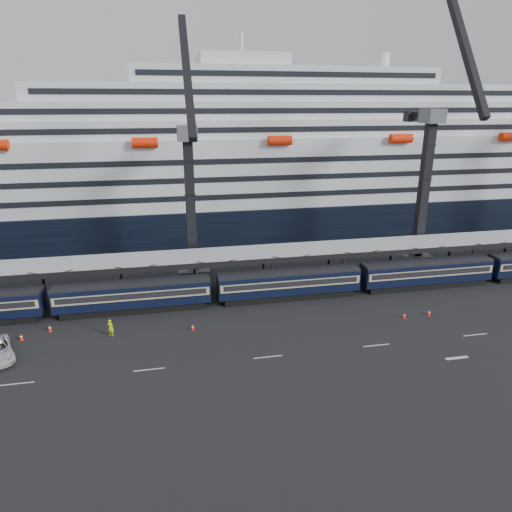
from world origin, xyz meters
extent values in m
plane|color=black|center=(0.00, 0.00, 0.00)|extent=(260.00, 260.00, 0.00)
cube|color=beige|center=(-38.00, -4.00, 0.01)|extent=(3.00, 0.15, 0.02)
cube|color=beige|center=(-26.00, -4.00, 0.01)|extent=(3.00, 0.15, 0.02)
cube|color=beige|center=(-14.00, -4.00, 0.01)|extent=(3.00, 0.15, 0.02)
cube|color=beige|center=(-2.00, -4.00, 0.01)|extent=(3.00, 0.15, 0.02)
cube|color=beige|center=(10.00, -4.00, 0.01)|extent=(3.00, 0.15, 0.02)
cube|color=beige|center=(5.00, -8.00, 0.01)|extent=(2.50, 0.40, 0.02)
cube|color=black|center=(-28.00, 10.00, 0.45)|extent=(17.48, 2.40, 0.90)
cube|color=black|center=(-28.00, 10.00, 2.25)|extent=(19.00, 2.80, 2.70)
cube|color=tan|center=(-28.00, 10.00, 2.55)|extent=(18.62, 2.92, 1.05)
cube|color=black|center=(-28.00, 10.00, 2.60)|extent=(17.86, 2.98, 0.70)
cube|color=black|center=(-28.00, 10.00, 3.75)|extent=(19.00, 2.50, 0.35)
cube|color=black|center=(-8.00, 10.00, 0.45)|extent=(17.48, 2.40, 0.90)
cube|color=black|center=(-8.00, 10.00, 2.25)|extent=(19.00, 2.80, 2.70)
cube|color=tan|center=(-8.00, 10.00, 2.55)|extent=(18.62, 2.92, 1.05)
cube|color=black|center=(-8.00, 10.00, 2.60)|extent=(17.86, 2.98, 0.70)
cube|color=black|center=(-8.00, 10.00, 3.75)|extent=(19.00, 2.50, 0.35)
cube|color=black|center=(12.00, 10.00, 0.45)|extent=(17.48, 2.40, 0.90)
cube|color=black|center=(12.00, 10.00, 2.25)|extent=(19.00, 2.80, 2.70)
cube|color=tan|center=(12.00, 10.00, 2.55)|extent=(18.62, 2.92, 1.05)
cube|color=black|center=(12.00, 10.00, 2.60)|extent=(17.86, 2.98, 0.70)
cube|color=black|center=(12.00, 10.00, 3.75)|extent=(19.00, 2.50, 0.35)
cube|color=#A1A4AA|center=(0.00, 14.00, 5.40)|extent=(130.00, 6.00, 0.25)
cube|color=black|center=(0.00, 11.00, 5.10)|extent=(130.00, 0.25, 0.70)
cube|color=black|center=(0.00, 17.00, 5.10)|extent=(130.00, 0.25, 0.70)
cube|color=black|center=(-40.00, 11.20, 2.70)|extent=(0.25, 0.25, 5.40)
cube|color=black|center=(-40.00, 16.80, 2.70)|extent=(0.25, 0.25, 5.40)
cube|color=black|center=(-30.00, 11.20, 2.70)|extent=(0.25, 0.25, 5.40)
cube|color=black|center=(-30.00, 16.80, 2.70)|extent=(0.25, 0.25, 5.40)
cube|color=black|center=(-20.00, 11.20, 2.70)|extent=(0.25, 0.25, 5.40)
cube|color=black|center=(-20.00, 16.80, 2.70)|extent=(0.25, 0.25, 5.40)
cube|color=black|center=(-10.00, 11.20, 2.70)|extent=(0.25, 0.25, 5.40)
cube|color=black|center=(-10.00, 16.80, 2.70)|extent=(0.25, 0.25, 5.40)
cube|color=black|center=(0.00, 11.20, 2.70)|extent=(0.25, 0.25, 5.40)
cube|color=black|center=(0.00, 16.80, 2.70)|extent=(0.25, 0.25, 5.40)
cube|color=black|center=(10.00, 11.20, 2.70)|extent=(0.25, 0.25, 5.40)
cube|color=black|center=(10.00, 16.80, 2.70)|extent=(0.25, 0.25, 5.40)
cube|color=black|center=(20.00, 11.20, 2.70)|extent=(0.25, 0.25, 5.40)
cube|color=black|center=(20.00, 16.80, 2.70)|extent=(0.25, 0.25, 5.40)
cube|color=black|center=(30.00, 16.80, 2.70)|extent=(0.25, 0.25, 5.40)
cube|color=black|center=(0.00, 46.00, 3.50)|extent=(200.00, 28.00, 7.00)
cube|color=silver|center=(0.00, 46.00, 13.00)|extent=(190.00, 26.88, 12.00)
cube|color=silver|center=(0.00, 46.00, 20.50)|extent=(160.00, 24.64, 3.00)
cube|color=black|center=(0.00, 33.63, 20.50)|extent=(153.60, 0.12, 0.90)
cube|color=silver|center=(0.00, 46.00, 23.50)|extent=(124.00, 21.84, 3.00)
cube|color=black|center=(0.00, 35.03, 23.50)|extent=(119.04, 0.12, 0.90)
cube|color=silver|center=(0.00, 46.00, 26.50)|extent=(90.00, 19.04, 3.00)
cube|color=black|center=(0.00, 36.43, 26.50)|extent=(86.40, 0.12, 0.90)
cube|color=silver|center=(0.00, 46.00, 29.50)|extent=(56.00, 16.24, 3.00)
cube|color=black|center=(0.00, 37.83, 29.50)|extent=(53.76, 0.12, 0.90)
cube|color=silver|center=(-8.00, 46.00, 32.00)|extent=(16.00, 12.00, 2.50)
cylinder|color=silver|center=(20.00, 46.00, 32.50)|extent=(2.80, 2.80, 3.00)
cylinder|color=#FF2808|center=(-26.00, 31.96, 18.80)|extent=(4.00, 1.60, 1.60)
cylinder|color=#FF2808|center=(-4.00, 31.96, 18.80)|extent=(4.00, 1.60, 1.60)
cylinder|color=#FF2808|center=(18.00, 31.96, 18.80)|extent=(4.00, 1.60, 1.60)
cylinder|color=#FF2808|center=(40.00, 31.96, 18.80)|extent=(4.00, 1.60, 1.60)
cube|color=#53575C|center=(-20.00, 19.00, 1.00)|extent=(4.50, 4.50, 2.00)
cube|color=black|center=(-20.00, 19.00, 11.00)|extent=(1.30, 1.30, 18.00)
cube|color=#53575C|center=(-20.00, 19.00, 21.00)|extent=(2.60, 3.20, 2.00)
cube|color=black|center=(-20.00, 13.21, 27.89)|extent=(0.90, 12.26, 14.37)
cube|color=black|center=(-20.00, 21.52, 21.00)|extent=(0.90, 5.04, 0.90)
cube|color=black|center=(-20.00, 24.04, 20.80)|extent=(2.20, 1.60, 1.60)
cube|color=#53575C|center=(15.00, 18.00, 1.00)|extent=(4.50, 4.50, 2.00)
cube|color=black|center=(15.00, 18.00, 12.00)|extent=(1.30, 1.30, 20.00)
cube|color=#53575C|center=(15.00, 18.00, 23.00)|extent=(2.60, 3.20, 2.00)
cube|color=black|center=(15.00, 12.26, 31.19)|extent=(0.90, 12.21, 16.90)
cube|color=black|center=(15.00, 20.80, 23.00)|extent=(0.90, 5.60, 0.90)
cube|color=black|center=(15.00, 23.60, 22.80)|extent=(2.20, 1.60, 1.60)
imported|color=#E4F70D|center=(-30.28, 3.85, 1.00)|extent=(0.86, 0.73, 2.01)
cube|color=#FF2808|center=(-37.27, 6.32, 0.02)|extent=(0.42, 0.42, 0.04)
cone|color=#FF2808|center=(-37.27, 6.32, 0.45)|extent=(0.36, 0.36, 0.81)
cylinder|color=white|center=(-37.27, 6.32, 0.45)|extent=(0.30, 0.30, 0.13)
cube|color=#FF2808|center=(-39.90, 4.76, 0.02)|extent=(0.41, 0.41, 0.04)
cone|color=#FF2808|center=(-39.90, 4.76, 0.43)|extent=(0.34, 0.34, 0.78)
cylinder|color=white|center=(-39.90, 4.76, 0.43)|extent=(0.29, 0.29, 0.13)
cube|color=#FF2808|center=(-21.21, 3.49, 0.02)|extent=(0.37, 0.37, 0.04)
cone|color=#FF2808|center=(-21.21, 3.49, 0.39)|extent=(0.31, 0.31, 0.70)
cylinder|color=white|center=(-21.21, 3.49, 0.39)|extent=(0.26, 0.26, 0.12)
cube|color=#FF2808|center=(4.21, 1.48, 0.02)|extent=(0.36, 0.36, 0.04)
cone|color=#FF2808|center=(4.21, 1.48, 0.37)|extent=(0.30, 0.30, 0.67)
cylinder|color=white|center=(4.21, 1.48, 0.37)|extent=(0.25, 0.25, 0.11)
cube|color=#FF2808|center=(7.55, 1.52, 0.02)|extent=(0.41, 0.41, 0.04)
cone|color=#FF2808|center=(7.55, 1.52, 0.43)|extent=(0.34, 0.34, 0.77)
cylinder|color=white|center=(7.55, 1.52, 0.43)|extent=(0.29, 0.29, 0.13)
camera|label=1|loc=(-23.29, -44.09, 24.93)|focal=32.00mm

